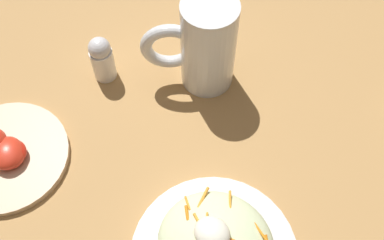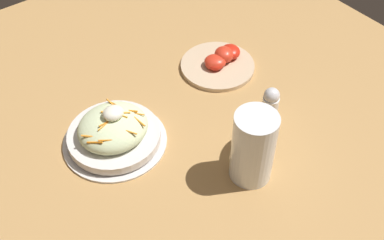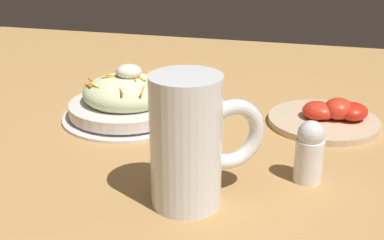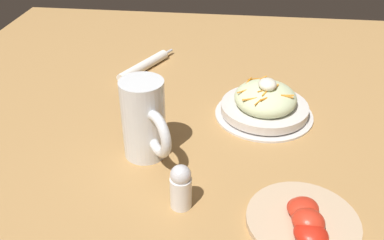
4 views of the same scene
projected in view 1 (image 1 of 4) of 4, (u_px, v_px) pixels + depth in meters
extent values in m
plane|color=#B2844C|center=(227.00, 167.00, 0.65)|extent=(1.43, 1.43, 0.00)
cylinder|color=orange|center=(206.00, 220.00, 0.54)|extent=(0.01, 0.02, 0.00)
cylinder|color=orange|center=(230.00, 202.00, 0.56)|extent=(0.02, 0.03, 0.00)
cylinder|color=orange|center=(200.00, 224.00, 0.53)|extent=(0.03, 0.02, 0.01)
cylinder|color=orange|center=(189.00, 204.00, 0.56)|extent=(0.02, 0.01, 0.01)
cylinder|color=orange|center=(260.00, 231.00, 0.54)|extent=(0.03, 0.02, 0.01)
cylinder|color=orange|center=(203.00, 198.00, 0.56)|extent=(0.01, 0.03, 0.01)
cylinder|color=orange|center=(187.00, 213.00, 0.55)|extent=(0.02, 0.02, 0.00)
ellipsoid|color=white|center=(212.00, 233.00, 0.52)|extent=(0.04, 0.04, 0.02)
cylinder|color=white|center=(208.00, 45.00, 0.67)|extent=(0.08, 0.08, 0.15)
cylinder|color=#B76B14|center=(208.00, 60.00, 0.70)|extent=(0.07, 0.07, 0.08)
cylinder|color=white|center=(209.00, 39.00, 0.66)|extent=(0.07, 0.07, 0.01)
torus|color=white|center=(170.00, 47.00, 0.67)|extent=(0.08, 0.07, 0.09)
cylinder|color=#D1B28E|center=(7.00, 156.00, 0.65)|extent=(0.17, 0.17, 0.01)
ellipsoid|color=red|center=(3.00, 152.00, 0.64)|extent=(0.06, 0.06, 0.03)
ellipsoid|color=red|center=(5.00, 151.00, 0.64)|extent=(0.05, 0.05, 0.02)
ellipsoid|color=red|center=(12.00, 156.00, 0.64)|extent=(0.05, 0.05, 0.02)
ellipsoid|color=red|center=(7.00, 153.00, 0.64)|extent=(0.07, 0.07, 0.03)
ellipsoid|color=red|center=(13.00, 152.00, 0.64)|extent=(0.05, 0.05, 0.02)
cylinder|color=white|center=(103.00, 63.00, 0.71)|extent=(0.04, 0.04, 0.06)
sphere|color=silver|center=(99.00, 48.00, 0.68)|extent=(0.03, 0.03, 0.03)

